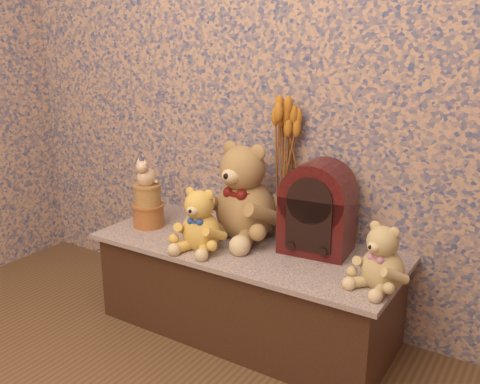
# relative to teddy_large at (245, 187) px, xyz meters

# --- Properties ---
(display_shelf) EXTENTS (1.29, 0.54, 0.40)m
(display_shelf) POSITION_rel_teddy_large_xyz_m (0.06, -0.08, -0.42)
(display_shelf) COLOR #344C6B
(display_shelf) RESTS_ON ground
(teddy_large) EXTENTS (0.37, 0.44, 0.44)m
(teddy_large) POSITION_rel_teddy_large_xyz_m (0.00, 0.00, 0.00)
(teddy_large) COLOR olive
(teddy_large) RESTS_ON display_shelf
(teddy_medium) EXTENTS (0.25, 0.28, 0.27)m
(teddy_medium) POSITION_rel_teddy_large_xyz_m (-0.08, -0.21, -0.08)
(teddy_medium) COLOR gold
(teddy_medium) RESTS_ON display_shelf
(teddy_small) EXTENTS (0.27, 0.29, 0.25)m
(teddy_small) POSITION_rel_teddy_large_xyz_m (0.65, -0.16, -0.10)
(teddy_small) COLOR tan
(teddy_small) RESTS_ON display_shelf
(cathedral_radio) EXTENTS (0.29, 0.22, 0.37)m
(cathedral_radio) POSITION_rel_teddy_large_xyz_m (0.33, 0.01, -0.04)
(cathedral_radio) COLOR #3C0B0C
(cathedral_radio) RESTS_ON display_shelf
(ceramic_vase) EXTENTS (0.12, 0.12, 0.18)m
(ceramic_vase) POSITION_rel_teddy_large_xyz_m (0.14, 0.10, -0.13)
(ceramic_vase) COLOR tan
(ceramic_vase) RESTS_ON display_shelf
(dried_stalks) EXTENTS (0.28, 0.28, 0.43)m
(dried_stalks) POSITION_rel_teddy_large_xyz_m (0.14, 0.10, 0.17)
(dried_stalks) COLOR #C26F1F
(dried_stalks) RESTS_ON ceramic_vase
(biscuit_tin_lower) EXTENTS (0.14, 0.14, 0.10)m
(biscuit_tin_lower) POSITION_rel_teddy_large_xyz_m (-0.43, -0.13, -0.17)
(biscuit_tin_lower) COLOR #B68935
(biscuit_tin_lower) RESTS_ON display_shelf
(biscuit_tin_upper) EXTENTS (0.15, 0.15, 0.09)m
(biscuit_tin_upper) POSITION_rel_teddy_large_xyz_m (-0.43, -0.13, -0.07)
(biscuit_tin_upper) COLOR #D9B95E
(biscuit_tin_upper) RESTS_ON biscuit_tin_lower
(cat_figurine) EXTENTS (0.11, 0.12, 0.13)m
(cat_figurine) POSITION_rel_teddy_large_xyz_m (-0.43, -0.13, 0.04)
(cat_figurine) COLOR silver
(cat_figurine) RESTS_ON biscuit_tin_upper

